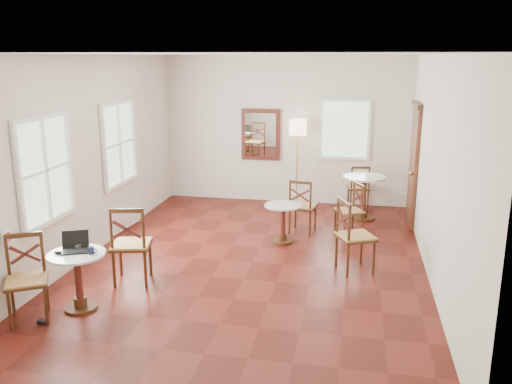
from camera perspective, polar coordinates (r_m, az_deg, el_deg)
ground at (r=8.01m, az=-0.40°, el=-7.47°), size 7.00×7.00×0.00m
room_shell at (r=7.79m, az=-0.48°, el=6.32°), size 5.02×7.02×3.01m
cafe_table_near at (r=6.78m, az=-18.44°, el=-8.38°), size 0.68×0.68×0.72m
cafe_table_mid at (r=8.72m, az=2.89°, el=-2.90°), size 0.60×0.60×0.64m
cafe_table_back at (r=10.10m, az=11.42°, el=-0.08°), size 0.78×0.78×0.82m
chair_near_a at (r=7.32m, az=-13.19°, el=-5.47°), size 0.60×0.60×1.09m
chair_near_b at (r=6.73m, az=-23.27°, el=-8.51°), size 0.63×0.63×1.00m
chair_mid_a at (r=9.19m, az=4.97°, el=-1.52°), size 0.51×0.51×0.95m
chair_mid_b at (r=7.65m, az=10.38°, el=-4.63°), size 0.64×0.64×1.05m
chair_back_a at (r=10.79m, az=10.89°, el=0.52°), size 0.47×0.47×0.90m
chair_back_b at (r=9.15m, az=10.05°, el=-1.93°), size 0.56×0.56×0.90m
floor_lamp at (r=10.61m, az=4.46°, el=6.29°), size 0.34×0.34×1.77m
laptop at (r=6.76m, az=-18.71°, el=-5.46°), size 0.39×0.36×0.22m
mouse at (r=6.72m, az=-20.37°, el=-6.06°), size 0.11×0.08×0.04m
navy_mug at (r=6.59m, az=-17.15°, el=-5.97°), size 0.11×0.07×0.08m
water_glass at (r=6.66m, az=-18.42°, el=-5.79°), size 0.06×0.06×0.10m
power_adapter at (r=6.75m, az=-21.78°, el=-12.74°), size 0.11×0.07×0.04m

